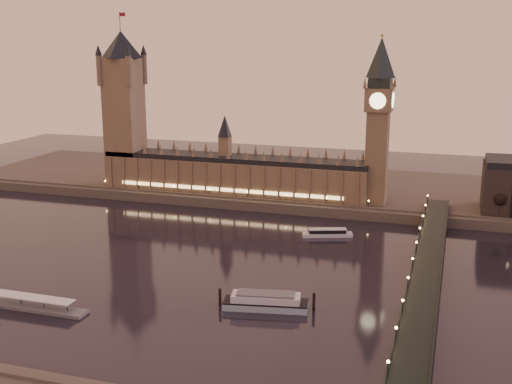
% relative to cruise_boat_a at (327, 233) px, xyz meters
% --- Properties ---
extents(ground, '(700.00, 700.00, 0.00)m').
position_rel_cruise_boat_a_xyz_m(ground, '(-35.63, -63.19, -1.95)').
color(ground, black).
rests_on(ground, ground).
extents(far_embankment, '(560.00, 130.00, 6.00)m').
position_rel_cruise_boat_a_xyz_m(far_embankment, '(-5.63, 101.81, 1.05)').
color(far_embankment, '#423D35').
rests_on(far_embankment, ground).
extents(palace_of_westminster, '(180.00, 26.62, 52.00)m').
position_rel_cruise_boat_a_xyz_m(palace_of_westminster, '(-75.75, 57.80, 19.76)').
color(palace_of_westminster, brown).
rests_on(palace_of_westminster, ground).
extents(victoria_tower, '(31.68, 31.68, 118.00)m').
position_rel_cruise_boat_a_xyz_m(victoria_tower, '(-155.63, 57.81, 63.84)').
color(victoria_tower, brown).
rests_on(victoria_tower, ground).
extents(big_ben, '(17.68, 17.68, 104.00)m').
position_rel_cruise_boat_a_xyz_m(big_ben, '(18.36, 57.80, 62.01)').
color(big_ben, brown).
rests_on(big_ben, ground).
extents(westminster_bridge, '(13.20, 260.00, 15.30)m').
position_rel_cruise_boat_a_xyz_m(westminster_bridge, '(55.98, -63.19, 3.57)').
color(westminster_bridge, black).
rests_on(westminster_bridge, ground).
extents(bare_tree_0, '(6.52, 6.52, 13.26)m').
position_rel_cruise_boat_a_xyz_m(bare_tree_0, '(90.64, 45.81, 13.97)').
color(bare_tree_0, black).
rests_on(bare_tree_0, ground).
extents(cruise_boat_a, '(28.01, 14.91, 4.42)m').
position_rel_cruise_boat_a_xyz_m(cruise_boat_a, '(0.00, 0.00, 0.00)').
color(cruise_boat_a, silver).
rests_on(cruise_boat_a, ground).
extents(moored_barge, '(39.16, 15.72, 7.30)m').
position_rel_cruise_boat_a_xyz_m(moored_barge, '(-4.46, -103.68, 1.13)').
color(moored_barge, '#93ABBB').
rests_on(moored_barge, ground).
extents(pontoon_pier, '(45.92, 7.65, 12.24)m').
position_rel_cruise_boat_a_xyz_m(pontoon_pier, '(-94.22, -132.68, -0.63)').
color(pontoon_pier, '#595B5E').
rests_on(pontoon_pier, ground).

